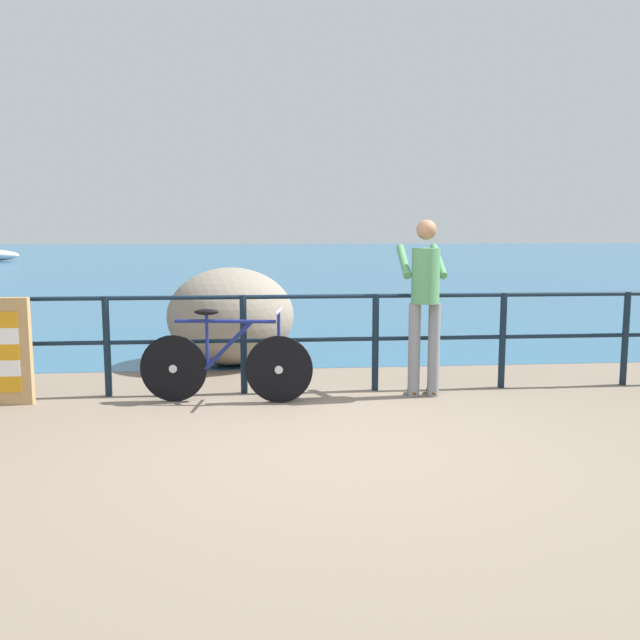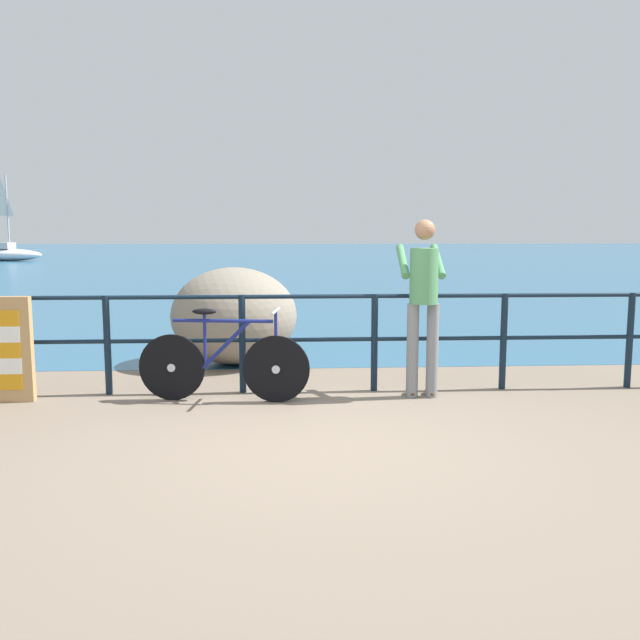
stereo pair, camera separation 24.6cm
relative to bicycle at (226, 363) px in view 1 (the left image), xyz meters
The scene contains 6 objects.
ground_plane 18.65m from the bicycle, 87.40° to the left, with size 120.00×120.00×0.10m, color #756656.
sea_surface 46.54m from the bicycle, 88.96° to the left, with size 120.00×90.00×0.01m, color #285B7F.
promenade_railing 0.95m from the bicycle, 22.50° to the left, with size 9.68×0.07×1.02m.
bicycle is the anchor object (origin of this frame).
person_at_railing 2.07m from the bicycle, ahead, with size 0.46×0.65×1.78m.
breakwater_boulder_main 1.92m from the bicycle, 91.01° to the left, with size 1.58×1.52×1.22m.
Camera 1 is at (-0.51, -5.03, 1.65)m, focal length 37.14 mm.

